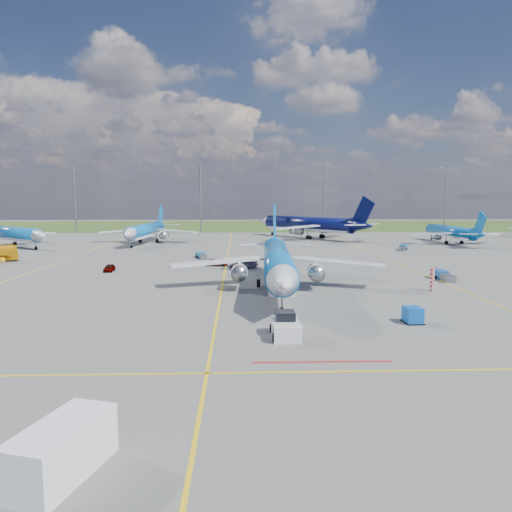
{
  "coord_description": "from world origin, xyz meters",
  "views": [
    {
      "loc": [
        2.11,
        -51.85,
        11.61
      ],
      "look_at": [
        4.39,
        11.84,
        4.0
      ],
      "focal_mm": 35.0,
      "sensor_mm": 36.0,
      "label": 1
    }
  ],
  "objects_px": {
    "service_van": "(61,450)",
    "baggage_tug_w": "(442,276)",
    "bg_jet_nw": "(11,247)",
    "baggage_tug_e": "(403,248)",
    "uld_container": "(413,315)",
    "service_car_a": "(109,268)",
    "bg_jet_nnw": "(146,243)",
    "service_car_b": "(216,262)",
    "warning_post": "(432,279)",
    "main_airliner": "(278,291)",
    "service_car_c": "(243,264)",
    "baggage_tug_c": "(201,256)",
    "pushback_tug": "(285,327)",
    "bg_jet_ne": "(450,243)",
    "bg_jet_n": "(308,238)"
  },
  "relations": [
    {
      "from": "warning_post",
      "to": "bg_jet_nw",
      "type": "distance_m",
      "value": 96.33
    },
    {
      "from": "warning_post",
      "to": "main_airliner",
      "type": "relative_size",
      "value": 0.08
    },
    {
      "from": "baggage_tug_w",
      "to": "bg_jet_ne",
      "type": "bearing_deg",
      "value": 65.62
    },
    {
      "from": "service_car_a",
      "to": "bg_jet_n",
      "type": "bearing_deg",
      "value": 55.69
    },
    {
      "from": "bg_jet_nnw",
      "to": "service_car_c",
      "type": "xyz_separation_m",
      "value": [
        23.82,
        -44.93,
        0.74
      ]
    },
    {
      "from": "bg_jet_n",
      "to": "baggage_tug_w",
      "type": "xyz_separation_m",
      "value": [
        9.18,
        -70.26,
        0.58
      ]
    },
    {
      "from": "uld_container",
      "to": "service_car_a",
      "type": "xyz_separation_m",
      "value": [
        -36.21,
        33.14,
        -0.16
      ]
    },
    {
      "from": "bg_jet_nw",
      "to": "baggage_tug_c",
      "type": "relative_size",
      "value": 6.85
    },
    {
      "from": "baggage_tug_c",
      "to": "service_car_a",
      "type": "bearing_deg",
      "value": -144.35
    },
    {
      "from": "service_car_b",
      "to": "baggage_tug_e",
      "type": "relative_size",
      "value": 0.84
    },
    {
      "from": "bg_jet_n",
      "to": "service_car_a",
      "type": "relative_size",
      "value": 12.98
    },
    {
      "from": "service_car_b",
      "to": "service_car_c",
      "type": "bearing_deg",
      "value": -118.18
    },
    {
      "from": "uld_container",
      "to": "service_van",
      "type": "relative_size",
      "value": 0.36
    },
    {
      "from": "pushback_tug",
      "to": "service_car_c",
      "type": "height_order",
      "value": "pushback_tug"
    },
    {
      "from": "service_car_c",
      "to": "bg_jet_nw",
      "type": "bearing_deg",
      "value": -163.24
    },
    {
      "from": "bg_jet_ne",
      "to": "baggage_tug_e",
      "type": "distance_m",
      "value": 23.07
    },
    {
      "from": "service_van",
      "to": "service_car_c",
      "type": "height_order",
      "value": "service_van"
    },
    {
      "from": "bg_jet_ne",
      "to": "service_car_c",
      "type": "bearing_deg",
      "value": 35.85
    },
    {
      "from": "bg_jet_nnw",
      "to": "baggage_tug_w",
      "type": "xyz_separation_m",
      "value": [
        51.68,
        -56.66,
        0.58
      ]
    },
    {
      "from": "main_airliner",
      "to": "baggage_tug_e",
      "type": "height_order",
      "value": "main_airliner"
    },
    {
      "from": "baggage_tug_w",
      "to": "baggage_tug_e",
      "type": "xyz_separation_m",
      "value": [
        7.21,
        38.59,
        -0.06
      ]
    },
    {
      "from": "service_car_a",
      "to": "baggage_tug_c",
      "type": "relative_size",
      "value": 0.68
    },
    {
      "from": "service_car_a",
      "to": "service_car_b",
      "type": "relative_size",
      "value": 0.81
    },
    {
      "from": "service_van",
      "to": "bg_jet_nw",
      "type": "bearing_deg",
      "value": 132.2
    },
    {
      "from": "service_car_b",
      "to": "pushback_tug",
      "type": "bearing_deg",
      "value": -160.17
    },
    {
      "from": "bg_jet_n",
      "to": "baggage_tug_c",
      "type": "xyz_separation_m",
      "value": [
        -26.5,
        -44.63,
        0.5
      ]
    },
    {
      "from": "main_airliner",
      "to": "baggage_tug_c",
      "type": "xyz_separation_m",
      "value": [
        -11.9,
        33.03,
        0.5
      ]
    },
    {
      "from": "bg_jet_ne",
      "to": "baggage_tug_w",
      "type": "xyz_separation_m",
      "value": [
        -24.3,
        -54.07,
        0.58
      ]
    },
    {
      "from": "bg_jet_nnw",
      "to": "service_car_c",
      "type": "relative_size",
      "value": 6.96
    },
    {
      "from": "bg_jet_ne",
      "to": "baggage_tug_w",
      "type": "height_order",
      "value": "bg_jet_ne"
    },
    {
      "from": "bg_jet_nw",
      "to": "service_car_b",
      "type": "height_order",
      "value": "bg_jet_nw"
    },
    {
      "from": "service_van",
      "to": "baggage_tug_e",
      "type": "bearing_deg",
      "value": 80.7
    },
    {
      "from": "pushback_tug",
      "to": "service_car_a",
      "type": "height_order",
      "value": "pushback_tug"
    },
    {
      "from": "bg_jet_nnw",
      "to": "pushback_tug",
      "type": "xyz_separation_m",
      "value": [
        26.93,
        -84.49,
        0.83
      ]
    },
    {
      "from": "service_car_a",
      "to": "service_car_b",
      "type": "height_order",
      "value": "service_car_b"
    },
    {
      "from": "service_car_b",
      "to": "baggage_tug_c",
      "type": "xyz_separation_m",
      "value": [
        -3.25,
        10.33,
        -0.08
      ]
    },
    {
      "from": "main_airliner",
      "to": "bg_jet_ne",
      "type": "bearing_deg",
      "value": 54.69
    },
    {
      "from": "bg_jet_nw",
      "to": "baggage_tug_e",
      "type": "relative_size",
      "value": 6.78
    },
    {
      "from": "bg_jet_nw",
      "to": "service_car_a",
      "type": "bearing_deg",
      "value": -100.81
    },
    {
      "from": "service_car_c",
      "to": "baggage_tug_w",
      "type": "distance_m",
      "value": 30.23
    },
    {
      "from": "service_car_a",
      "to": "baggage_tug_c",
      "type": "height_order",
      "value": "service_car_a"
    },
    {
      "from": "bg_jet_nw",
      "to": "service_van",
      "type": "distance_m",
      "value": 107.98
    },
    {
      "from": "service_van",
      "to": "service_car_b",
      "type": "distance_m",
      "value": 63.72
    },
    {
      "from": "service_van",
      "to": "service_car_b",
      "type": "relative_size",
      "value": 1.22
    },
    {
      "from": "bg_jet_nnw",
      "to": "warning_post",
      "type": "bearing_deg",
      "value": -48.71
    },
    {
      "from": "bg_jet_nw",
      "to": "bg_jet_n",
      "type": "relative_size",
      "value": 0.77
    },
    {
      "from": "service_van",
      "to": "baggage_tug_w",
      "type": "height_order",
      "value": "service_van"
    },
    {
      "from": "service_car_b",
      "to": "baggage_tug_w",
      "type": "distance_m",
      "value": 35.86
    },
    {
      "from": "bg_jet_nw",
      "to": "service_car_a",
      "type": "xyz_separation_m",
      "value": [
        32.98,
        -40.08,
        0.57
      ]
    },
    {
      "from": "baggage_tug_w",
      "to": "warning_post",
      "type": "bearing_deg",
      "value": -119.84
    }
  ]
}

